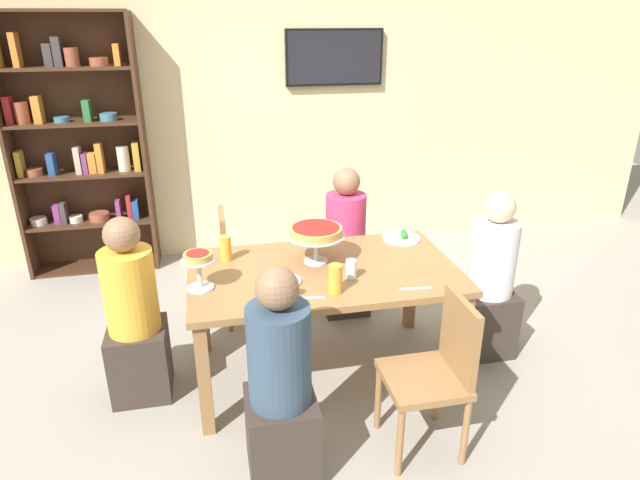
{
  "coord_description": "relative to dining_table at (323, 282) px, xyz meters",
  "views": [
    {
      "loc": [
        -0.64,
        -2.9,
        2.16
      ],
      "look_at": [
        0.0,
        0.1,
        0.89
      ],
      "focal_mm": 30.43,
      "sensor_mm": 36.0,
      "label": 1
    }
  ],
  "objects": [
    {
      "name": "chair_near_right",
      "position": [
        0.43,
        -0.76,
        -0.17
      ],
      "size": [
        0.4,
        0.4,
        0.87
      ],
      "rotation": [
        0.0,
        0.0,
        1.57
      ],
      "color": "olive",
      "rests_on": "ground_plane"
    },
    {
      "name": "salad_plate_near_diner",
      "position": [
        -0.26,
        -0.13,
        0.11
      ],
      "size": [
        0.21,
        0.21,
        0.07
      ],
      "color": "white",
      "rests_on": "dining_table"
    },
    {
      "name": "personal_pizza_stand",
      "position": [
        -0.73,
        -0.1,
        0.24
      ],
      "size": [
        0.19,
        0.19,
        0.22
      ],
      "color": "silver",
      "rests_on": "dining_table"
    },
    {
      "name": "rear_partition",
      "position": [
        0.0,
        2.2,
        0.75
      ],
      "size": [
        8.0,
        0.12,
        2.8
      ],
      "primitive_type": "cube",
      "color": "beige",
      "rests_on": "ground_plane"
    },
    {
      "name": "diner_near_left",
      "position": [
        -0.38,
        -0.78,
        -0.16
      ],
      "size": [
        0.34,
        0.34,
        1.15
      ],
      "rotation": [
        0.0,
        0.0,
        1.57
      ],
      "color": "#382D28",
      "rests_on": "ground_plane"
    },
    {
      "name": "water_glass_clear_near",
      "position": [
        0.13,
        -0.16,
        0.15
      ],
      "size": [
        0.06,
        0.06,
        0.12
      ],
      "primitive_type": "cylinder",
      "color": "white",
      "rests_on": "dining_table"
    },
    {
      "name": "diner_far_right",
      "position": [
        0.34,
        0.77,
        -0.16
      ],
      "size": [
        0.34,
        0.34,
        1.15
      ],
      "rotation": [
        0.0,
        0.0,
        -1.57
      ],
      "color": "#382D28",
      "rests_on": "ground_plane"
    },
    {
      "name": "cutlery_knife_near",
      "position": [
        -0.16,
        -0.34,
        0.09
      ],
      "size": [
        0.18,
        0.04,
        0.0
      ],
      "primitive_type": "cube",
      "rotation": [
        0.0,
        0.0,
        -0.11
      ],
      "color": "silver",
      "rests_on": "dining_table"
    },
    {
      "name": "deep_dish_pizza_stand",
      "position": [
        -0.02,
        0.11,
        0.28
      ],
      "size": [
        0.35,
        0.35,
        0.23
      ],
      "color": "silver",
      "rests_on": "dining_table"
    },
    {
      "name": "dining_table",
      "position": [
        0.0,
        0.0,
        0.0
      ],
      "size": [
        1.62,
        0.95,
        0.74
      ],
      "color": "olive",
      "rests_on": "ground_plane"
    },
    {
      "name": "beer_glass_amber_tall",
      "position": [
        0.0,
        -0.3,
        0.17
      ],
      "size": [
        0.08,
        0.08,
        0.17
      ],
      "primitive_type": "cylinder",
      "color": "gold",
      "rests_on": "dining_table"
    },
    {
      "name": "cutlery_fork_near",
      "position": [
        0.45,
        -0.36,
        0.09
      ],
      "size": [
        0.18,
        0.03,
        0.0
      ],
      "primitive_type": "cube",
      "rotation": [
        0.0,
        0.0,
        -0.1
      ],
      "color": "silver",
      "rests_on": "dining_table"
    },
    {
      "name": "diner_head_west",
      "position": [
        -1.13,
        0.03,
        -0.16
      ],
      "size": [
        0.34,
        0.34,
        1.15
      ],
      "color": "#382D28",
      "rests_on": "ground_plane"
    },
    {
      "name": "salad_plate_far_diner",
      "position": [
        0.63,
        0.35,
        0.1
      ],
      "size": [
        0.26,
        0.26,
        0.06
      ],
      "color": "white",
      "rests_on": "dining_table"
    },
    {
      "name": "beer_glass_amber_short",
      "position": [
        -0.57,
        0.25,
        0.17
      ],
      "size": [
        0.07,
        0.07,
        0.16
      ],
      "primitive_type": "cylinder",
      "color": "gold",
      "rests_on": "dining_table"
    },
    {
      "name": "diner_head_east",
      "position": [
        1.14,
        0.01,
        -0.16
      ],
      "size": [
        0.34,
        0.34,
        1.15
      ],
      "rotation": [
        0.0,
        0.0,
        3.14
      ],
      "color": "#382D28",
      "rests_on": "ground_plane"
    },
    {
      "name": "chair_far_left",
      "position": [
        -0.46,
        0.79,
        -0.17
      ],
      "size": [
        0.4,
        0.4,
        0.87
      ],
      "rotation": [
        0.0,
        0.0,
        -1.57
      ],
      "color": "olive",
      "rests_on": "ground_plane"
    },
    {
      "name": "ground_plane",
      "position": [
        0.0,
        0.0,
        -0.65
      ],
      "size": [
        12.0,
        12.0,
        0.0
      ],
      "primitive_type": "plane",
      "color": "gray"
    },
    {
      "name": "television",
      "position": [
        0.56,
        2.11,
        1.16
      ],
      "size": [
        0.89,
        0.05,
        0.49
      ],
      "color": "black"
    },
    {
      "name": "bookshelf",
      "position": [
        -1.7,
        2.01,
        0.48
      ],
      "size": [
        1.1,
        0.3,
        2.21
      ],
      "color": "#422819",
      "rests_on": "ground_plane"
    },
    {
      "name": "beer_glass_amber_spare",
      "position": [
        -0.31,
        -0.37,
        0.17
      ],
      "size": [
        0.07,
        0.07,
        0.16
      ],
      "primitive_type": "cylinder",
      "color": "gold",
      "rests_on": "dining_table"
    }
  ]
}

